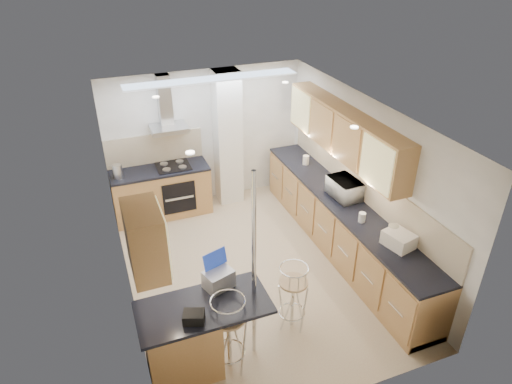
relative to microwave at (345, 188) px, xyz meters
name	(u,v)px	position (x,y,z in m)	size (l,w,h in m)	color
ground	(253,270)	(-1.56, -0.10, -1.07)	(4.80, 4.80, 0.00)	tan
room_shell	(264,166)	(-1.23, 0.28, 0.47)	(3.64, 4.84, 2.51)	silver
right_counter	(341,225)	(-0.06, -0.10, -0.61)	(0.63, 4.40, 0.92)	#AD8045
back_counter	(162,192)	(-2.51, 2.00, -0.61)	(1.70, 0.63, 0.92)	#AD8045
peninsula	(206,336)	(-2.68, -1.55, -0.60)	(1.47, 0.72, 0.94)	#AD8045
microwave	(345,188)	(0.00, 0.00, 0.00)	(0.55, 0.37, 0.30)	white
laptop	(218,279)	(-2.43, -1.31, -0.02)	(0.32, 0.24, 0.22)	#94969B
bag	(194,317)	(-2.83, -1.73, -0.07)	(0.22, 0.16, 0.12)	black
bar_stool_near	(229,334)	(-2.43, -1.65, -0.55)	(0.42, 0.42, 1.04)	tan
bar_stool_end	(293,297)	(-1.47, -1.32, -0.59)	(0.39, 0.39, 0.96)	tan
jar_a	(341,183)	(0.09, 0.24, -0.05)	(0.12, 0.12, 0.20)	white
jar_b	(306,160)	(-0.03, 1.26, -0.07)	(0.11, 0.11, 0.16)	white
jar_c	(393,232)	(0.04, -1.19, -0.05)	(0.14, 0.14, 0.20)	#B1AC8D
jar_d	(362,217)	(-0.12, -0.70, -0.08)	(0.10, 0.10, 0.14)	white
bread_bin	(399,240)	(0.01, -1.37, -0.05)	(0.30, 0.38, 0.20)	white
kettle	(118,171)	(-3.20, 1.92, -0.03)	(0.16, 0.16, 0.24)	#B9BCBE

